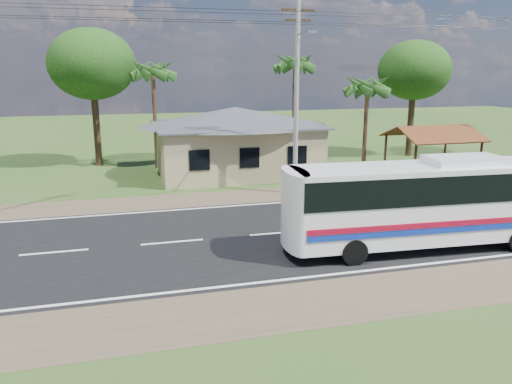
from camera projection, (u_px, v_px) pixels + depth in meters
ground at (278, 233)px, 21.36m from camera, size 120.00×120.00×0.00m
road at (278, 233)px, 21.36m from camera, size 120.00×16.00×0.03m
house at (235, 134)px, 33.16m from camera, size 12.40×10.00×5.00m
waiting_shed at (433, 135)px, 31.90m from camera, size 5.20×4.48×3.35m
concrete_barrier at (444, 180)px, 29.49m from camera, size 7.00×0.30×0.90m
utility_poles at (291, 89)px, 26.71m from camera, size 32.80×2.22×11.00m
palm_near at (368, 86)px, 32.66m from camera, size 2.80×2.80×6.70m
palm_mid at (295, 64)px, 35.66m from camera, size 2.80×2.80×8.20m
palm_far at (153, 71)px, 33.76m from camera, size 2.80×2.80×7.70m
tree_behind_house at (92, 65)px, 34.54m from camera, size 6.00×6.00×9.61m
tree_behind_shed at (414, 71)px, 38.72m from camera, size 5.60×5.60×9.02m
coach_bus at (438, 196)px, 19.29m from camera, size 11.72×3.11×3.60m
motorcycle at (417, 183)px, 28.88m from camera, size 1.61×0.93×0.80m
person at (421, 170)px, 29.86m from camera, size 0.75×0.56×1.87m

